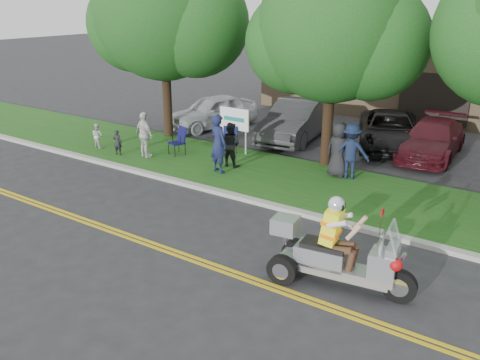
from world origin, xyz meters
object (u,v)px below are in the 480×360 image
Objects in this scene: spectator_adult_mid at (230,144)px; parked_car_far_left at (213,112)px; lawn_chair_a at (179,139)px; parked_car_right at (432,139)px; parked_car_left at (296,121)px; spectator_adult_left at (218,143)px; trike_scooter at (335,256)px; lawn_chair_b at (229,139)px; parked_car_mid at (390,130)px; spectator_adult_right at (145,135)px.

spectator_adult_mid is 5.85m from parked_car_far_left.
spectator_adult_mid reaches higher than lawn_chair_a.
parked_car_right is (7.57, 5.24, -0.02)m from lawn_chair_a.
spectator_adult_left is at bearing -98.37° from parked_car_left.
trike_scooter is 9.14m from lawn_chair_b.
lawn_chair_b is at bearing -48.03° from spectator_adult_left.
trike_scooter reaches higher than parked_car_left.
parked_car_right is (5.21, 6.04, -0.41)m from spectator_adult_left.
parked_car_far_left is 0.87× the size of parked_car_mid.
trike_scooter is 2.92× the size of lawn_chair_a.
parked_car_right is (6.09, 4.19, -0.02)m from lawn_chair_b.
spectator_adult_right is 5.25m from parked_car_far_left.
parked_car_right is at bearing 0.58° from parked_car_left.
parked_car_left reaches higher than lawn_chair_b.
lawn_chair_b is 3.53m from parked_car_left.
parked_car_left is at bearing -106.84° from spectator_adult_right.
parked_car_left reaches higher than lawn_chair_a.
parked_car_left is at bearing 20.81° from parked_car_far_left.
spectator_adult_right is 0.36× the size of parked_car_right.
spectator_adult_mid is (2.32, -0.06, 0.18)m from lawn_chair_a.
parked_car_left reaches higher than parked_car_mid.
spectator_adult_right is at bearing 19.51° from spectator_adult_left.
parked_car_left is at bearing 56.05° from lawn_chair_b.
parked_car_left is 3.67m from parked_car_mid.
spectator_adult_mid is at bearing -150.42° from spectator_adult_right.
trike_scooter is 0.66× the size of parked_car_right.
spectator_adult_left reaches higher than lawn_chair_b.
parked_car_left is at bearing -73.85° from spectator_adult_left.
spectator_adult_left is 6.44m from parked_car_far_left.
parked_car_far_left is at bearing 175.55° from parked_car_left.
lawn_chair_a is at bearing -158.57° from parked_car_mid.
spectator_adult_left is 7.27m from parked_car_mid.
lawn_chair_b is at bearing -156.28° from parked_car_mid.
spectator_adult_mid is at bearing -144.34° from parked_car_mid.
parked_car_far_left is 9.31m from parked_car_right.
trike_scooter is 10.25m from parked_car_right.
spectator_adult_left is at bearing -140.96° from parked_car_mid.
lawn_chair_b is 0.22× the size of parked_car_right.
parked_car_mid is (7.57, 1.34, -0.04)m from parked_car_far_left.
lawn_chair_a is 0.23× the size of parked_car_right.
trike_scooter is 11.16m from parked_car_left.
spectator_adult_left is (0.88, -1.84, 0.40)m from lawn_chair_b.
spectator_adult_left is 3.14m from spectator_adult_right.
parked_car_mid is at bearing 95.67° from trike_scooter.
parked_car_mid is (3.50, 1.09, -0.12)m from parked_car_left.
lawn_chair_b is at bearing -148.46° from parked_car_right.
parked_car_mid is at bearing -126.65° from spectator_adult_mid.
trike_scooter reaches higher than spectator_adult_right.
lawn_chair_a is 0.21× the size of parked_car_mid.
parked_car_far_left is (-0.90, 5.17, -0.20)m from spectator_adult_right.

